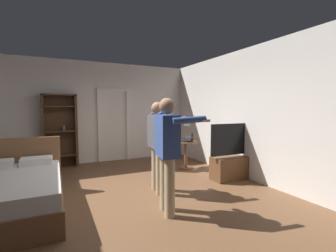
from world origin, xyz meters
TOP-DOWN VIEW (x-y plane):
  - ground_plane at (0.00, 0.00)m, footprint 6.58×6.58m
  - wall_back at (0.00, 3.05)m, footprint 5.63×0.12m
  - wall_right at (2.76, 0.00)m, footprint 0.12×6.22m
  - doorway_frame at (0.46, 2.97)m, footprint 0.93×0.08m
  - bed at (-1.71, 0.10)m, footprint 1.38×2.09m
  - bookshelf at (-0.98, 2.82)m, footprint 0.84×0.32m
  - tv_flatscreen at (2.40, 0.03)m, footprint 1.17×0.40m
  - side_table at (1.94, 1.27)m, footprint 0.60×0.60m
  - laptop at (1.92, 1.23)m, footprint 0.41×0.41m
  - bottle_on_table at (2.08, 1.19)m, footprint 0.06×0.06m
  - wooden_chair at (1.41, 1.45)m, footprint 0.46×0.46m
  - person_blue_shirt at (0.38, -0.88)m, footprint 0.66×0.69m
  - person_striped_shirt at (0.61, 0.00)m, footprint 0.64×0.67m
  - suitcase_dark at (-1.39, 1.69)m, footprint 0.54×0.40m

SIDE VIEW (x-z plane):
  - ground_plane at x=0.00m, z-range 0.00..0.00m
  - suitcase_dark at x=-1.39m, z-range 0.00..0.37m
  - bed at x=-1.71m, z-range -0.21..0.81m
  - tv_flatscreen at x=2.40m, z-range -0.24..0.99m
  - side_table at x=1.94m, z-range 0.12..0.82m
  - wooden_chair at x=1.41m, z-range 0.05..1.04m
  - laptop at x=1.92m, z-range 0.68..0.83m
  - bottle_on_table at x=2.08m, z-range 0.68..0.93m
  - person_striped_shirt at x=0.61m, z-range 0.14..1.82m
  - person_blue_shirt at x=0.38m, z-range 0.15..1.85m
  - bookshelf at x=-0.98m, z-range 0.07..1.99m
  - doorway_frame at x=0.46m, z-range 0.16..2.29m
  - wall_back at x=0.00m, z-range 0.00..2.86m
  - wall_right at x=2.76m, z-range 0.00..2.86m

